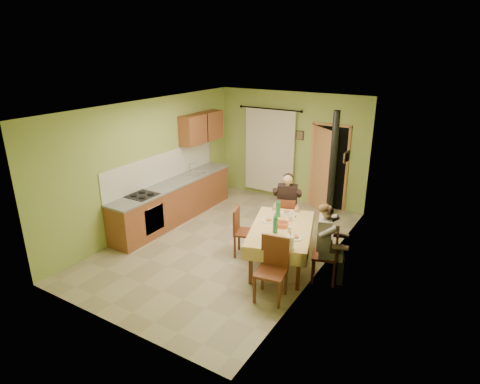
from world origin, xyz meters
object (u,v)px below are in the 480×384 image
Objects in this scene: dining_table at (281,246)px; chair_right at (325,265)px; man_far at (287,199)px; chair_far at (286,226)px; chair_near at (271,282)px; chair_left at (245,241)px; stove_flue at (329,206)px; man_right at (327,234)px.

chair_right reaches higher than dining_table.
chair_right is 0.70× the size of man_far.
chair_far is 2.19m from chair_near.
chair_left is at bearing -53.07° from chair_near.
chair_near is at bearing -91.18° from chair_far.
dining_table is at bearing -82.06° from chair_near.
dining_table is at bearing -90.15° from man_far.
stove_flue is at bearing 103.23° from chair_left.
chair_far is 0.90× the size of chair_near.
chair_left is at bearing 71.58° from man_right.
chair_right is 0.59m from man_right.
chair_left is (-1.64, 0.06, -0.00)m from chair_right.
man_far is (0.37, 1.07, 0.59)m from chair_left.
chair_left is (-1.08, 1.02, -0.00)m from chair_near.
man_far is at bearing 92.10° from dining_table.
chair_far is at bearing -90.00° from man_far.
dining_table is at bearing 68.00° from man_right.
chair_right reaches higher than chair_far.
chair_near reaches higher than chair_right.
dining_table is 1.46× the size of man_right.
man_right reaches higher than dining_table.
chair_near reaches higher than dining_table.
stove_flue is (0.97, -0.24, 0.74)m from chair_far.
chair_left reaches higher than dining_table.
dining_table is 1.01m from man_right.
man_far reaches higher than dining_table.
stove_flue reaches higher than chair_left.
chair_far is 1.69m from chair_right.
man_far is 1.00× the size of man_right.
chair_left is 0.69× the size of man_right.
stove_flue is (-0.29, 0.88, 0.73)m from chair_right.
stove_flue is at bearing -34.08° from chair_far.
chair_near is at bearing -89.98° from dining_table.
stove_flue reaches higher than man_right.
man_far is 1.02m from stove_flue.
chair_far is 0.66× the size of man_right.
chair_right is 0.70× the size of man_right.
chair_right is 1.80m from man_far.
chair_near is at bearing 134.27° from man_right.
man_far is 0.50× the size of stove_flue.
stove_flue is at bearing -108.11° from chair_near.
chair_near is 1.10m from chair_right.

